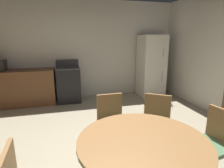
{
  "coord_description": "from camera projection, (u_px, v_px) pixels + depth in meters",
  "views": [
    {
      "loc": [
        -0.5,
        -2.15,
        1.65
      ],
      "look_at": [
        0.25,
        0.69,
        0.93
      ],
      "focal_mm": 29.37,
      "sensor_mm": 36.0,
      "label": 1
    }
  ],
  "objects": [
    {
      "name": "chair_north",
      "position": [
        112.0,
        121.0,
        2.65
      ],
      "size": [
        0.41,
        0.41,
        0.87
      ],
      "rotation": [
        0.0,
        0.0,
        4.75
      ],
      "color": "olive",
      "rests_on": "ground"
    },
    {
      "name": "refrigerator",
      "position": [
        151.0,
        66.0,
        5.35
      ],
      "size": [
        0.68,
        0.68,
        1.76
      ],
      "color": "silver",
      "rests_on": "ground"
    },
    {
      "name": "wall_back",
      "position": [
        81.0,
        50.0,
        5.18
      ],
      "size": [
        5.71,
        0.12,
        2.7
      ],
      "primitive_type": "cube",
      "color": "beige",
      "rests_on": "ground"
    },
    {
      "name": "dining_table",
      "position": [
        142.0,
        155.0,
        1.7
      ],
      "size": [
        1.2,
        1.2,
        0.76
      ],
      "color": "olive",
      "rests_on": "ground"
    },
    {
      "name": "chair_east",
      "position": [
        214.0,
        141.0,
        2.12
      ],
      "size": [
        0.46,
        0.46,
        0.87
      ],
      "rotation": [
        0.0,
        0.0,
        3.31
      ],
      "color": "olive",
      "rests_on": "ground"
    },
    {
      "name": "oven_range",
      "position": [
        69.0,
        84.0,
        4.91
      ],
      "size": [
        0.6,
        0.6,
        1.1
      ],
      "color": "black",
      "rests_on": "ground"
    },
    {
      "name": "kitchen_counter",
      "position": [
        18.0,
        88.0,
        4.61
      ],
      "size": [
        1.79,
        0.6,
        0.9
      ],
      "primitive_type": "cube",
      "color": "brown",
      "rests_on": "ground"
    },
    {
      "name": "chair_northeast",
      "position": [
        156.0,
        121.0,
        2.63
      ],
      "size": [
        0.56,
        0.56,
        0.87
      ],
      "rotation": [
        0.0,
        0.0,
        4.1
      ],
      "color": "olive",
      "rests_on": "ground"
    },
    {
      "name": "ground_plane",
      "position": [
        107.0,
        161.0,
        2.53
      ],
      "size": [
        14.0,
        14.0,
        0.0
      ],
      "primitive_type": "plane",
      "color": "gray"
    }
  ]
}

